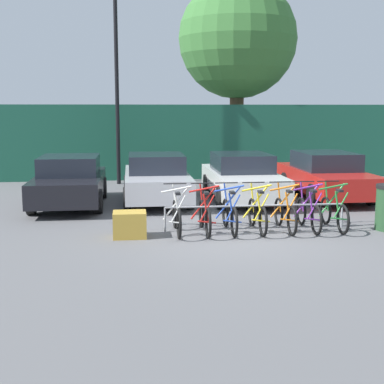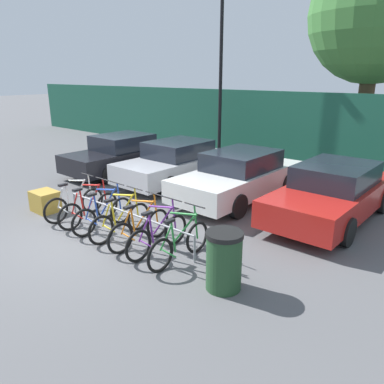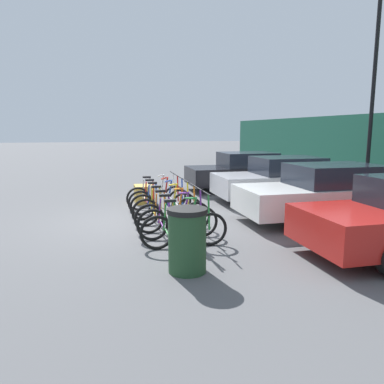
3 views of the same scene
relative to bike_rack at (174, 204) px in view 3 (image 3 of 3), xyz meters
name	(u,v)px [view 3 (image 3 of 3)]	position (x,y,z in m)	size (l,w,h in m)	color
ground_plane	(143,220)	(-0.57, -0.68, -0.49)	(120.00, 120.00, 0.00)	#59595B
bike_rack	(174,204)	(0.00, 0.00, 0.00)	(4.12, 0.04, 0.57)	gray
bicycle_white	(157,196)	(-1.79, -0.15, -0.11)	(0.68, 1.71, 1.05)	black
bicycle_red	(160,200)	(-1.17, -0.15, -0.11)	(0.68, 1.71, 1.05)	black
bicycle_blue	(164,204)	(-0.61, -0.15, -0.11)	(0.68, 1.71, 1.05)	black
bicycle_yellow	(168,209)	(0.01, -0.15, -0.11)	(0.68, 1.71, 1.05)	black
bicycle_orange	(173,215)	(0.65, -0.15, -0.11)	(0.68, 1.71, 1.05)	black
bicycle_purple	(178,221)	(1.19, -0.15, -0.11)	(0.68, 1.71, 1.05)	black
bicycle_green	(184,229)	(1.79, -0.15, -0.11)	(0.68, 1.71, 1.05)	black
car_black	(245,171)	(-4.48, 3.56, 0.20)	(1.91, 4.19, 1.40)	black
car_silver	(284,180)	(-2.03, 3.89, 0.20)	(1.91, 4.25, 1.40)	#B7B7BC
car_white	(330,193)	(0.50, 3.83, 0.20)	(1.91, 4.49, 1.40)	silver
lamp_post	(374,77)	(-3.20, 7.83, 3.57)	(0.24, 0.44, 7.41)	black
trash_bin	(187,240)	(2.99, -0.37, 0.03)	(0.63, 0.63, 1.03)	#234728
cargo_crate	(144,194)	(-2.82, -0.39, -0.22)	(0.70, 0.56, 0.55)	#B28C33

